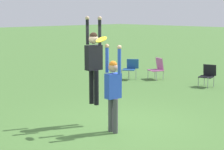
{
  "coord_description": "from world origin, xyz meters",
  "views": [
    {
      "loc": [
        6.53,
        -6.46,
        2.83
      ],
      "look_at": [
        -0.08,
        -0.14,
        1.3
      ],
      "focal_mm": 60.0,
      "sensor_mm": 36.0,
      "label": 1
    }
  ],
  "objects_px": {
    "person_jumping": "(94,58)",
    "frisbee": "(101,39)",
    "camping_chair_0": "(208,74)",
    "camping_chair_1": "(157,67)",
    "person_defending": "(113,87)",
    "camping_chair_2": "(131,67)"
  },
  "relations": [
    {
      "from": "person_defending",
      "to": "camping_chair_2",
      "type": "xyz_separation_m",
      "value": [
        -4.66,
        5.52,
        -0.6
      ]
    },
    {
      "from": "camping_chair_2",
      "to": "camping_chair_1",
      "type": "bearing_deg",
      "value": -168.49
    },
    {
      "from": "person_jumping",
      "to": "frisbee",
      "type": "height_order",
      "value": "person_jumping"
    },
    {
      "from": "camping_chair_0",
      "to": "camping_chair_2",
      "type": "distance_m",
      "value": 3.32
    },
    {
      "from": "camping_chair_1",
      "to": "camping_chair_2",
      "type": "relative_size",
      "value": 1.05
    },
    {
      "from": "camping_chair_1",
      "to": "camping_chair_2",
      "type": "bearing_deg",
      "value": 70.16
    },
    {
      "from": "frisbee",
      "to": "person_defending",
      "type": "bearing_deg",
      "value": 25.03
    },
    {
      "from": "camping_chair_0",
      "to": "camping_chair_2",
      "type": "relative_size",
      "value": 0.99
    },
    {
      "from": "person_defending",
      "to": "camping_chair_1",
      "type": "xyz_separation_m",
      "value": [
        -3.89,
        6.39,
        -0.6
      ]
    },
    {
      "from": "person_defending",
      "to": "camping_chair_1",
      "type": "height_order",
      "value": "person_defending"
    },
    {
      "from": "frisbee",
      "to": "camping_chair_1",
      "type": "relative_size",
      "value": 0.3
    },
    {
      "from": "frisbee",
      "to": "person_jumping",
      "type": "bearing_deg",
      "value": 156.82
    },
    {
      "from": "person_defending",
      "to": "camping_chair_2",
      "type": "distance_m",
      "value": 7.25
    },
    {
      "from": "person_defending",
      "to": "frisbee",
      "type": "height_order",
      "value": "frisbee"
    },
    {
      "from": "camping_chair_0",
      "to": "person_jumping",
      "type": "bearing_deg",
      "value": 79.71
    },
    {
      "from": "camping_chair_1",
      "to": "frisbee",
      "type": "bearing_deg",
      "value": 141.03
    },
    {
      "from": "frisbee",
      "to": "camping_chair_1",
      "type": "height_order",
      "value": "frisbee"
    },
    {
      "from": "person_jumping",
      "to": "person_defending",
      "type": "relative_size",
      "value": 1.06
    },
    {
      "from": "camping_chair_1",
      "to": "camping_chair_2",
      "type": "xyz_separation_m",
      "value": [
        -0.77,
        -0.86,
        0.01
      ]
    },
    {
      "from": "person_defending",
      "to": "camping_chair_1",
      "type": "distance_m",
      "value": 7.51
    },
    {
      "from": "person_jumping",
      "to": "camping_chair_2",
      "type": "xyz_separation_m",
      "value": [
        -3.85,
        5.41,
        -1.19
      ]
    },
    {
      "from": "camping_chair_0",
      "to": "camping_chair_1",
      "type": "bearing_deg",
      "value": -13.75
    }
  ]
}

